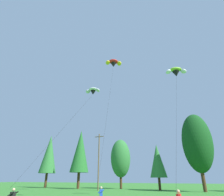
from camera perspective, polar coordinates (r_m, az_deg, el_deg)
The scene contains 10 objects.
treeline_tree_a at distance 61.55m, azimuth -18.20°, elevation -15.54°, with size 4.77×4.77×14.42m.
treeline_tree_b at distance 53.15m, azimuth -9.45°, elevation -15.27°, with size 4.79×4.79×14.52m.
treeline_tree_c at distance 52.10m, azimuth 2.56°, elevation -17.44°, with size 5.03×5.03×11.97m.
treeline_tree_d at distance 47.11m, azimuth 13.41°, elevation -17.70°, with size 3.74×3.74×9.75m.
treeline_tree_e at distance 44.11m, azimuth 24.02°, elevation -12.01°, with size 5.90×5.90×15.18m.
utility_pole at distance 44.55m, azimuth -4.00°, elevation -17.82°, with size 2.20×0.26×11.88m.
kite_flyer_mid at distance 18.86m, azimuth -3.29°, elevation -26.90°, with size 0.74×0.75×1.69m.
parafoil_kite_high_white at distance 27.64m, azimuth -5.73°, elevation 2.11°, with size 2.28×10.87×12.83m.
parafoil_kite_mid_red_yellow at distance 42.19m, azimuth 0.44°, elevation 10.33°, with size 6.65×17.25×24.72m.
parafoil_kite_far_lime_white at distance 31.70m, azimuth 18.50°, elevation 7.42°, with size 3.35×14.52×17.30m.
Camera 1 is at (8.64, 5.09, 2.33)m, focal length 30.69 mm.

